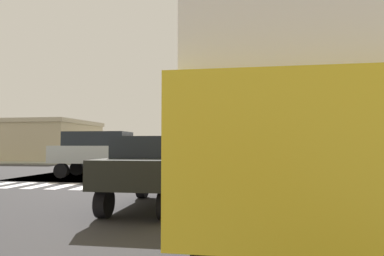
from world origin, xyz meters
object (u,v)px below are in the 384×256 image
(street_lamp, at_px, (279,112))
(box_truck_trailing_2, at_px, (274,94))
(traffic_signal_mast, at_px, (257,104))
(sedan_queued_2, at_px, (152,165))
(suv_crossing_2, at_px, (98,150))
(bank_building, at_px, (31,141))

(street_lamp, xyz_separation_m, box_truck_trailing_2, (-2.94, -28.74, -2.45))
(traffic_signal_mast, xyz_separation_m, sedan_queued_2, (-3.52, -18.66, -3.83))
(suv_crossing_2, bearing_deg, sedan_queued_2, -146.45)
(box_truck_trailing_2, bearing_deg, bank_building, 131.03)
(suv_crossing_2, distance_m, sedan_queued_2, 9.11)
(street_lamp, relative_size, box_truck_trailing_2, 1.17)
(street_lamp, distance_m, bank_building, 26.19)
(box_truck_trailing_2, bearing_deg, sedan_queued_2, 137.39)
(traffic_signal_mast, relative_size, box_truck_trailing_2, 0.94)
(traffic_signal_mast, bearing_deg, sedan_queued_2, -100.69)
(suv_crossing_2, bearing_deg, box_truck_trailing_2, -142.18)
(traffic_signal_mast, distance_m, suv_crossing_2, 14.44)
(traffic_signal_mast, distance_m, street_lamp, 7.71)
(bank_building, bearing_deg, sedan_queued_2, -49.81)
(bank_building, relative_size, sedan_queued_2, 3.24)
(suv_crossing_2, bearing_deg, traffic_signal_mast, -37.67)
(bank_building, xyz_separation_m, box_truck_trailing_2, (22.98, -26.41, 0.47))
(suv_crossing_2, relative_size, box_truck_trailing_2, 0.64)
(sedan_queued_2, bearing_deg, traffic_signal_mast, 79.31)
(suv_crossing_2, distance_m, box_truck_trailing_2, 13.15)
(street_lamp, height_order, bank_building, street_lamp)
(street_lamp, xyz_separation_m, sedan_queued_2, (-5.94, -25.98, -3.90))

